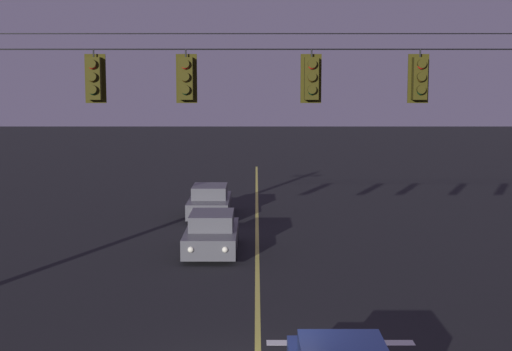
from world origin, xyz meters
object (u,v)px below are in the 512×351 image
Objects in this scene: traffic_light_left_inner at (92,78)px; car_oncoming_trailing at (208,202)px; traffic_light_centre at (184,78)px; traffic_light_right_inner at (310,78)px; car_oncoming_lead at (210,234)px; traffic_light_rightmost at (418,78)px.

traffic_light_left_inner is 0.28× the size of car_oncoming_trailing.
traffic_light_centre is 1.00× the size of traffic_light_right_inner.
car_oncoming_lead is at bearing -85.88° from car_oncoming_trailing.
traffic_light_right_inner is at bearing -78.12° from car_oncoming_trailing.
traffic_light_rightmost reaches higher than car_oncoming_trailing.
traffic_light_centre is 10.30m from car_oncoming_lead.
traffic_light_centre reaches higher than car_oncoming_lead.
traffic_light_right_inner is 10.68m from car_oncoming_lead.
traffic_light_right_inner is at bearing -72.13° from car_oncoming_lead.
traffic_light_right_inner and traffic_light_rightmost have the same top height.
traffic_light_centre is 0.28× the size of car_oncoming_trailing.
traffic_light_right_inner is (2.86, 0.00, 0.00)m from traffic_light_centre.
car_oncoming_trailing is (-0.48, 15.89, -5.39)m from traffic_light_centre.
car_oncoming_trailing is at bearing 94.12° from car_oncoming_lead.
car_oncoming_lead is at bearing 76.36° from traffic_light_left_inner.
traffic_light_centre reaches higher than car_oncoming_trailing.
traffic_light_left_inner is 16.86m from car_oncoming_trailing.
traffic_light_left_inner is 10.52m from car_oncoming_lead.
car_oncoming_lead is at bearing 107.87° from traffic_light_right_inner.
traffic_light_centre is at bearing -88.27° from car_oncoming_trailing.
car_oncoming_lead is 1.00× the size of car_oncoming_trailing.
car_oncoming_lead is 7.13m from car_oncoming_trailing.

